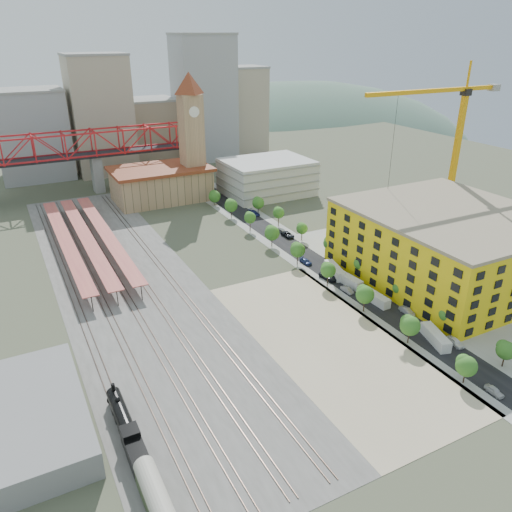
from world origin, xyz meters
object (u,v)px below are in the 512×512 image
car_0 (494,391)px  site_trailer_a (435,337)px  locomotive (126,427)px  tower_crane (451,133)px  site_trailer_b (375,298)px  site_trailer_d (335,271)px  clock_tower (191,125)px  construction_building (448,245)px  site_trailer_c (349,280)px

car_0 → site_trailer_a: bearing=82.9°
locomotive → tower_crane: 124.95m
tower_crane → locomotive: bearing=-159.5°
car_0 → tower_crane: bearing=54.2°
site_trailer_b → site_trailer_d: site_trailer_d is taller
site_trailer_d → car_0: size_ratio=2.52×
site_trailer_d → clock_tower: bearing=108.3°
construction_building → tower_crane: tower_crane is taller
site_trailer_d → car_0: site_trailer_d is taller
site_trailer_b → construction_building: bearing=4.1°
site_trailer_a → clock_tower: bearing=110.1°
locomotive → car_0: size_ratio=5.54×
clock_tower → site_trailer_b: size_ratio=6.01×
clock_tower → construction_building: size_ratio=1.03×
clock_tower → site_trailer_a: (8.00, -122.36, -27.45)m
clock_tower → site_trailer_b: (8.00, -102.65, -27.51)m
locomotive → site_trailer_a: size_ratio=2.32×
tower_crane → site_trailer_a: (-47.31, -45.95, -31.94)m
clock_tower → locomotive: size_ratio=2.45×
tower_crane → site_trailer_c: size_ratio=6.09×
locomotive → site_trailer_c: locomotive is taller
locomotive → site_trailer_c: size_ratio=2.41×
site_trailer_c → car_0: size_ratio=2.30×
construction_building → clock_tower: bearing=108.8°
construction_building → car_0: size_ratio=13.20×
site_trailer_b → site_trailer_c: bearing=88.3°
clock_tower → tower_crane: size_ratio=0.97×
site_trailer_a → car_0: bearing=-83.4°
site_trailer_b → site_trailer_c: 10.79m
tower_crane → site_trailer_b: (-47.31, -26.24, -32.00)m
clock_tower → site_trailer_d: (8.00, -85.50, -27.38)m
construction_building → site_trailer_b: construction_building is taller
clock_tower → locomotive: clock_tower is taller
clock_tower → car_0: clock_tower is taller
construction_building → site_trailer_a: size_ratio=5.54×
site_trailer_c → site_trailer_a: bearing=-94.9°
site_trailer_a → site_trailer_b: (0.00, 19.71, -0.07)m
clock_tower → tower_crane: 94.44m
site_trailer_c → car_0: bearing=-98.5°
site_trailer_a → site_trailer_d: (0.00, 36.86, 0.07)m
clock_tower → tower_crane: tower_crane is taller
construction_building → site_trailer_c: construction_building is taller
site_trailer_b → car_0: site_trailer_b is taller
construction_building → site_trailer_b: size_ratio=5.85×
tower_crane → site_trailer_b: size_ratio=6.22×
car_0 → site_trailer_d: bearing=89.4°
construction_building → site_trailer_a: bearing=-139.3°
site_trailer_b → car_0: 37.37m
clock_tower → site_trailer_c: (8.00, -91.86, -27.49)m
tower_crane → car_0: tower_crane is taller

